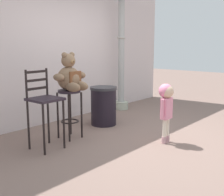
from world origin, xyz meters
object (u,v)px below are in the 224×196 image
at_px(bar_stool_with_teddy, 69,104).
at_px(teddy_bear, 70,77).
at_px(bar_chair_empty, 44,103).
at_px(trash_bin, 104,106).
at_px(lamppost, 121,61).
at_px(child_walking, 166,100).

distance_m(bar_stool_with_teddy, teddy_bear, 0.46).
bearing_deg(bar_chair_empty, bar_stool_with_teddy, 9.68).
xyz_separation_m(teddy_bear, trash_bin, (0.98, 0.16, -0.66)).
bearing_deg(lamppost, child_walking, -125.54).
height_order(child_walking, lamppost, lamppost).
xyz_separation_m(bar_stool_with_teddy, child_walking, (0.81, -1.34, 0.12)).
relative_size(lamppost, bar_chair_empty, 2.45).
bearing_deg(child_walking, bar_chair_empty, -72.97).
bearing_deg(trash_bin, bar_stool_with_teddy, -172.78).
bearing_deg(teddy_bear, trash_bin, 9.00).
bearing_deg(child_walking, trash_bin, -127.92).
xyz_separation_m(bar_stool_with_teddy, lamppost, (2.29, 0.73, 0.59)).
height_order(trash_bin, lamppost, lamppost).
bearing_deg(bar_stool_with_teddy, bar_chair_empty, -170.32).
height_order(teddy_bear, child_walking, teddy_bear).
relative_size(bar_stool_with_teddy, bar_chair_empty, 0.68).
bearing_deg(bar_stool_with_teddy, teddy_bear, -90.00).
bearing_deg(trash_bin, lamppost, 24.88).
height_order(child_walking, bar_chair_empty, bar_chair_empty).
xyz_separation_m(trash_bin, lamppost, (1.31, 0.61, 0.79)).
height_order(teddy_bear, lamppost, lamppost).
relative_size(bar_stool_with_teddy, teddy_bear, 1.32).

